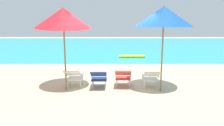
# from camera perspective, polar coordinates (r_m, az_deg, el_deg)

# --- Properties ---
(ground_plane) EXTENTS (40.00, 40.00, 0.00)m
(ground_plane) POSITION_cam_1_polar(r_m,az_deg,el_deg) (11.43, -0.06, -0.13)
(ground_plane) COLOR #CCB78E
(ocean_band) EXTENTS (40.00, 18.00, 0.01)m
(ocean_band) POSITION_cam_1_polar(r_m,az_deg,el_deg) (20.19, -0.11, 4.76)
(ocean_band) COLOR #28B2B7
(ocean_band) RESTS_ON ground_plane
(swim_buoy) EXTENTS (1.60, 0.18, 0.18)m
(swim_buoy) POSITION_cam_1_polar(r_m,az_deg,el_deg) (13.30, 5.23, 1.84)
(swim_buoy) COLOR yellow
(swim_buoy) RESTS_ON ocean_band
(lounge_chair_far_left) EXTENTS (0.57, 0.89, 0.68)m
(lounge_chair_far_left) POSITION_cam_1_polar(r_m,az_deg,el_deg) (7.31, -10.38, -3.50)
(lounge_chair_far_left) COLOR silver
(lounge_chair_far_left) RESTS_ON ground_plane
(lounge_chair_near_left) EXTENTS (0.56, 0.88, 0.68)m
(lounge_chair_near_left) POSITION_cam_1_polar(r_m,az_deg,el_deg) (7.11, -3.72, -3.74)
(lounge_chair_near_left) COLOR navy
(lounge_chair_near_left) RESTS_ON ground_plane
(lounge_chair_near_right) EXTENTS (0.58, 0.90, 0.68)m
(lounge_chair_near_right) POSITION_cam_1_polar(r_m,az_deg,el_deg) (7.24, 2.84, -3.46)
(lounge_chair_near_right) COLOR red
(lounge_chair_near_right) RESTS_ON ground_plane
(lounge_chair_far_right) EXTENTS (0.57, 0.89, 0.68)m
(lounge_chair_far_right) POSITION_cam_1_polar(r_m,az_deg,el_deg) (7.23, 10.23, -3.66)
(lounge_chair_far_right) COLOR silver
(lounge_chair_far_right) RESTS_ON ground_plane
(beach_umbrella_left) EXTENTS (2.25, 2.28, 2.72)m
(beach_umbrella_left) POSITION_cam_1_polar(r_m,az_deg,el_deg) (6.87, -13.15, 11.76)
(beach_umbrella_left) COLOR olive
(beach_umbrella_left) RESTS_ON ground_plane
(beach_umbrella_right) EXTENTS (2.53, 2.53, 2.69)m
(beach_umbrella_right) POSITION_cam_1_polar(r_m,az_deg,el_deg) (6.78, 13.59, 12.02)
(beach_umbrella_right) COLOR olive
(beach_umbrella_right) RESTS_ON ground_plane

